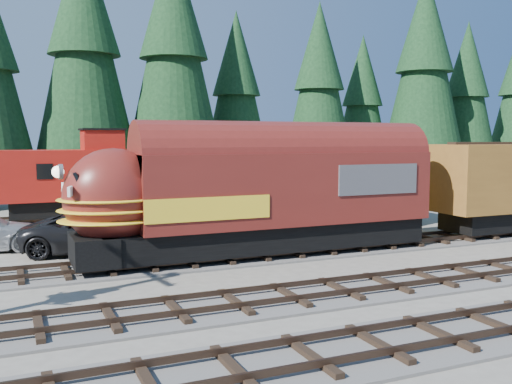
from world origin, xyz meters
name	(u,v)px	position (x,y,z in m)	size (l,w,h in m)	color
ground	(407,268)	(0.00, 0.00, 0.00)	(120.00, 120.00, 0.00)	#6B665B
track_spur	(79,219)	(-10.00, 18.00, 0.06)	(32.00, 3.20, 0.33)	#4C4947
depot	(284,174)	(0.00, 10.50, 2.96)	(12.80, 7.00, 5.30)	yellow
conifer_backdrop	(271,67)	(5.60, 24.24, 10.49)	(81.20, 22.70, 17.42)	black
locomotive	(250,198)	(-4.78, 4.00, 2.48)	(15.50, 3.08, 4.22)	black
caboose	(88,178)	(-9.41, 18.00, 2.51)	(9.68, 2.81, 5.04)	black
pickup_truck_a	(98,232)	(-10.33, 7.67, 0.87)	(2.89, 6.26, 1.74)	black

